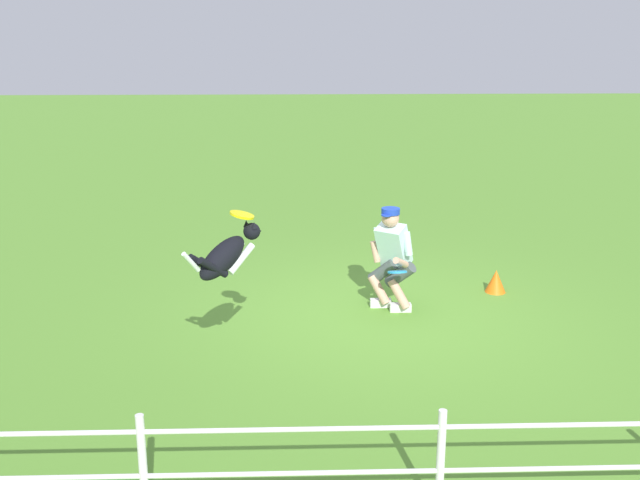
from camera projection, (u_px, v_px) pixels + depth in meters
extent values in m
plane|color=#5A9331|center=(380.00, 316.00, 9.17)|extent=(60.00, 60.00, 0.00)
cube|color=silver|center=(381.00, 303.00, 9.47)|extent=(0.26, 0.10, 0.10)
cylinder|color=tan|center=(379.00, 290.00, 9.37)|extent=(0.31, 0.27, 0.37)
cylinder|color=#485151|center=(383.00, 271.00, 9.35)|extent=(0.41, 0.36, 0.37)
cube|color=silver|center=(400.00, 307.00, 9.31)|extent=(0.26, 0.10, 0.10)
cylinder|color=tan|center=(399.00, 294.00, 9.22)|extent=(0.31, 0.27, 0.37)
cylinder|color=#485151|center=(400.00, 275.00, 9.22)|extent=(0.41, 0.36, 0.37)
cube|color=silver|center=(394.00, 245.00, 9.21)|extent=(0.51, 0.53, 0.58)
cylinder|color=silver|center=(379.00, 239.00, 9.29)|extent=(0.16, 0.15, 0.29)
cylinder|color=silver|center=(408.00, 244.00, 9.07)|extent=(0.16, 0.15, 0.29)
cylinder|color=tan|center=(401.00, 263.00, 8.95)|extent=(0.23, 0.28, 0.19)
cylinder|color=tan|center=(375.00, 252.00, 9.31)|extent=(0.16, 0.15, 0.27)
sphere|color=tan|center=(390.00, 218.00, 9.03)|extent=(0.21, 0.21, 0.21)
cylinder|color=#1C3AAD|center=(391.00, 211.00, 9.01)|extent=(0.22, 0.22, 0.07)
cylinder|color=#1C3AAD|center=(386.00, 215.00, 8.94)|extent=(0.12, 0.12, 0.02)
ellipsoid|color=black|center=(222.00, 258.00, 7.28)|extent=(0.62, 0.64, 0.50)
ellipsoid|color=white|center=(235.00, 256.00, 7.41)|extent=(0.12, 0.17, 0.15)
sphere|color=black|center=(252.00, 231.00, 7.52)|extent=(0.17, 0.17, 0.17)
cone|color=black|center=(258.00, 231.00, 7.59)|extent=(0.13, 0.13, 0.09)
cone|color=black|center=(254.00, 225.00, 7.45)|extent=(0.06, 0.06, 0.07)
cone|color=black|center=(246.00, 223.00, 7.52)|extent=(0.06, 0.06, 0.07)
cylinder|color=white|center=(241.00, 259.00, 7.38)|extent=(0.28, 0.30, 0.27)
cylinder|color=white|center=(231.00, 256.00, 7.47)|extent=(0.28, 0.30, 0.27)
cylinder|color=black|center=(213.00, 267.00, 7.11)|extent=(0.28, 0.30, 0.27)
cylinder|color=black|center=(203.00, 264.00, 7.21)|extent=(0.28, 0.30, 0.27)
cylinder|color=white|center=(191.00, 262.00, 6.99)|extent=(0.17, 0.18, 0.23)
cylinder|color=yellow|center=(242.00, 215.00, 7.42)|extent=(0.32, 0.33, 0.10)
cylinder|color=#2892D8|center=(397.00, 272.00, 8.87)|extent=(0.30, 0.30, 0.09)
cylinder|color=silver|center=(440.00, 465.00, 5.31)|extent=(0.06, 0.06, 0.86)
cylinder|color=silver|center=(143.00, 471.00, 5.25)|extent=(0.06, 0.06, 0.86)
cylinder|color=silver|center=(440.00, 471.00, 5.32)|extent=(12.39, 0.04, 0.04)
cylinder|color=silver|center=(442.00, 427.00, 5.23)|extent=(12.39, 0.04, 0.04)
cone|color=orange|center=(496.00, 281.00, 9.96)|extent=(0.27, 0.27, 0.30)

